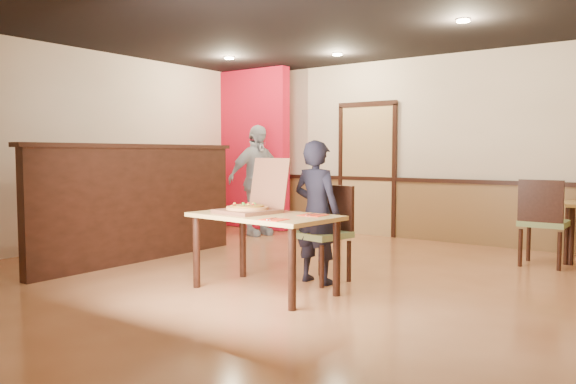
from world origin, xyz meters
name	(u,v)px	position (x,y,z in m)	size (l,w,h in m)	color
floor	(279,279)	(0.00, 0.00, 0.00)	(7.00, 7.00, 0.00)	#CB7F4F
ceiling	(279,10)	(0.00, 0.00, 2.80)	(7.00, 7.00, 0.00)	black
wall_back	(415,149)	(0.00, 3.50, 1.40)	(7.00, 7.00, 0.00)	beige
wall_left	(80,148)	(-3.50, 0.00, 1.40)	(7.00, 7.00, 0.00)	beige
wainscot_back	(413,210)	(0.00, 3.47, 0.45)	(7.00, 0.04, 0.90)	brown
chair_rail_back	(413,180)	(0.00, 3.45, 0.92)	(7.00, 0.06, 0.06)	black
back_door	(367,170)	(-0.80, 3.46, 1.05)	(0.90, 0.06, 2.10)	tan
booth_partition	(139,202)	(-2.00, -0.20, 0.74)	(0.20, 3.10, 1.44)	black
red_accent_panel	(250,149)	(-2.90, 3.00, 1.40)	(1.60, 0.20, 2.78)	red
spot_a	(229,58)	(-2.30, 1.80, 2.78)	(0.14, 0.14, 0.02)	beige
spot_b	(337,54)	(-0.80, 2.50, 2.78)	(0.14, 0.14, 0.02)	beige
spot_c	(463,21)	(1.40, 1.50, 2.78)	(0.14, 0.14, 0.02)	beige
main_table	(264,225)	(0.20, -0.50, 0.64)	(1.47, 0.92, 0.75)	tan
diner_chair	(326,229)	(0.42, 0.26, 0.54)	(0.58, 0.58, 0.99)	olive
side_chair_left	(543,219)	(2.10, 2.35, 0.56)	(0.51, 0.51, 1.03)	olive
diner	(317,212)	(0.40, 0.11, 0.73)	(0.53, 0.35, 1.46)	black
passerby	(257,180)	(-2.21, 2.35, 0.89)	(1.05, 0.44, 1.79)	#9A9BA3
pizza_box	(251,206)	(0.03, -0.48, 0.82)	(0.58, 0.66, 0.53)	brown
pizza	(247,208)	(0.02, -0.54, 0.80)	(0.41, 0.41, 0.03)	#D48E4D
napkin_near	(274,219)	(0.56, -0.81, 0.75)	(0.21, 0.21, 0.01)	red
napkin_far	(313,215)	(0.64, -0.32, 0.76)	(0.24, 0.24, 0.01)	red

